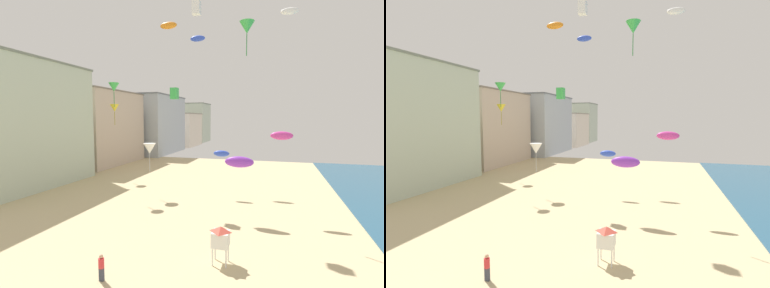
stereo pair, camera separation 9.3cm
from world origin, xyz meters
TOP-DOWN VIEW (x-y plane):
  - boardwalk_hotel_near at (-24.50, 24.69)m, footprint 13.37×20.23m
  - boardwalk_hotel_mid at (-24.50, 46.44)m, footprint 10.63×19.04m
  - boardwalk_hotel_far at (-24.50, 67.79)m, footprint 16.72×21.23m
  - boardwalk_hotel_distant at (-24.50, 89.75)m, footprint 17.56×16.16m
  - boardwalk_hotel_furthest at (-24.50, 108.37)m, footprint 15.92×13.75m
  - kite_flyer at (1.76, 8.01)m, footprint 0.34×0.34m
  - lifeguard_stand at (8.15, 12.06)m, footprint 1.10×1.10m
  - kite_orange_parafoil at (-1.39, 27.11)m, footprint 2.16×0.60m
  - kite_purple_parafoil at (8.18, 20.72)m, footprint 2.72×0.76m
  - kite_green_delta at (-8.51, 26.10)m, footprint 1.34×1.34m
  - kite_yellow_delta at (-13.87, 34.63)m, footprint 1.48×1.48m
  - kite_green_box at (0.64, 23.57)m, footprint 0.78×0.78m
  - kite_white_box at (3.68, 21.63)m, footprint 0.78×0.78m
  - kite_blue_parafoil at (4.98, 28.51)m, footprint 1.98×0.55m
  - kite_white_delta at (-3.50, 25.79)m, footprint 1.55×1.55m
  - kite_white_parafoil at (12.28, 19.57)m, footprint 1.44×0.40m
  - kite_green_delta_2 at (8.55, 22.06)m, footprint 1.41×1.41m
  - kite_blue_parafoil_2 at (-0.31, 36.26)m, footprint 2.29×0.63m
  - kite_magenta_parafoil at (11.97, 23.03)m, footprint 2.15×0.60m

SIDE VIEW (x-z plane):
  - kite_flyer at x=1.76m, z-range 0.10..1.74m
  - lifeguard_stand at x=8.15m, z-range 0.56..3.11m
  - kite_blue_parafoil at x=4.98m, z-range 4.95..5.72m
  - kite_purple_parafoil at x=8.18m, z-range 5.05..6.10m
  - boardwalk_hotel_distant at x=-24.50m, z-range 0.01..11.59m
  - kite_white_delta at x=-3.50m, z-range 4.21..7.74m
  - boardwalk_hotel_mid at x=-24.50m, z-range 0.01..15.46m
  - boardwalk_hotel_furthest at x=-24.50m, z-range 0.01..15.97m
  - kite_magenta_parafoil at x=11.97m, z-range 7.58..8.41m
  - boardwalk_hotel_far at x=-24.50m, z-range 0.01..16.06m
  - boardwalk_hotel_near at x=-24.50m, z-range 0.01..17.67m
  - kite_yellow_delta at x=-13.87m, z-range 9.68..13.05m
  - kite_green_box at x=0.64m, z-range 11.79..13.00m
  - kite_green_delta at x=-8.51m, z-range 12.10..15.16m
  - kite_green_delta_2 at x=8.55m, z-range 16.63..19.83m
  - kite_white_parafoil at x=12.28m, z-range 18.17..18.74m
  - kite_white_box at x=3.68m, z-range 19.78..21.01m
  - kite_orange_parafoil at x=-1.39m, z-range 20.46..21.30m
  - kite_blue_parafoil_2 at x=-0.31m, z-range 21.23..22.12m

